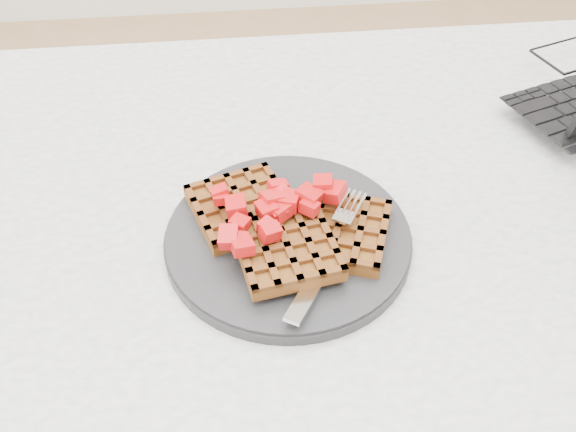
# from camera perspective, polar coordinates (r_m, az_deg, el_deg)

# --- Properties ---
(table) EXTENTS (1.20, 0.80, 0.75)m
(table) POSITION_cam_1_polar(r_m,az_deg,el_deg) (0.79, 5.66, -5.70)
(table) COLOR silver
(table) RESTS_ON ground
(plate) EXTENTS (0.26, 0.26, 0.02)m
(plate) POSITION_cam_1_polar(r_m,az_deg,el_deg) (0.66, -0.00, -1.98)
(plate) COLOR black
(plate) RESTS_ON table
(waffles) EXTENTS (0.22, 0.19, 0.03)m
(waffles) POSITION_cam_1_polar(r_m,az_deg,el_deg) (0.65, 0.05, -1.04)
(waffles) COLOR brown
(waffles) RESTS_ON plate
(strawberry_pile) EXTENTS (0.15, 0.15, 0.02)m
(strawberry_pile) POSITION_cam_1_polar(r_m,az_deg,el_deg) (0.63, 0.00, 0.91)
(strawberry_pile) COLOR #A30107
(strawberry_pile) RESTS_ON waffles
(fork) EXTENTS (0.11, 0.17, 0.02)m
(fork) POSITION_cam_1_polar(r_m,az_deg,el_deg) (0.63, 3.86, -3.18)
(fork) COLOR silver
(fork) RESTS_ON plate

